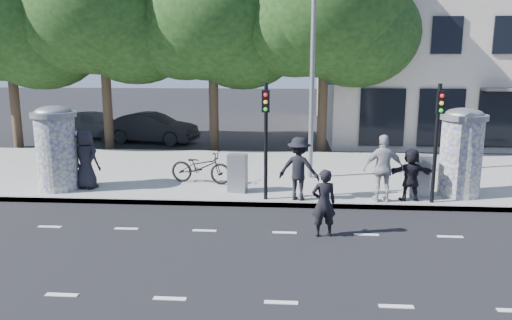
# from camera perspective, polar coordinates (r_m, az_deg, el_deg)

# --- Properties ---
(ground) EXTENTS (120.00, 120.00, 0.00)m
(ground) POSITION_cam_1_polar(r_m,az_deg,el_deg) (11.17, 3.16, -10.75)
(ground) COLOR black
(ground) RESTS_ON ground
(sidewalk) EXTENTS (40.00, 8.00, 0.15)m
(sidewalk) POSITION_cam_1_polar(r_m,az_deg,el_deg) (18.31, 3.60, -1.57)
(sidewalk) COLOR gray
(sidewalk) RESTS_ON ground
(curb) EXTENTS (40.00, 0.10, 0.16)m
(curb) POSITION_cam_1_polar(r_m,az_deg,el_deg) (14.49, 3.42, -5.13)
(curb) COLOR slate
(curb) RESTS_ON ground
(lane_dash_near) EXTENTS (32.00, 0.12, 0.01)m
(lane_dash_near) POSITION_cam_1_polar(r_m,az_deg,el_deg) (9.17, 2.90, -15.96)
(lane_dash_near) COLOR silver
(lane_dash_near) RESTS_ON ground
(lane_dash_far) EXTENTS (32.00, 0.12, 0.01)m
(lane_dash_far) POSITION_cam_1_polar(r_m,az_deg,el_deg) (12.47, 3.28, -8.29)
(lane_dash_far) COLOR silver
(lane_dash_far) RESTS_ON ground
(ad_column_left) EXTENTS (1.36, 1.36, 2.65)m
(ad_column_left) POSITION_cam_1_polar(r_m,az_deg,el_deg) (16.76, -21.90, 1.48)
(ad_column_left) COLOR beige
(ad_column_left) RESTS_ON sidewalk
(ad_column_right) EXTENTS (1.36, 1.36, 2.65)m
(ad_column_right) POSITION_cam_1_polar(r_m,az_deg,el_deg) (16.08, 22.41, 1.04)
(ad_column_right) COLOR beige
(ad_column_right) RESTS_ON sidewalk
(traffic_pole_near) EXTENTS (0.22, 0.31, 3.40)m
(traffic_pole_near) POSITION_cam_1_polar(r_m,az_deg,el_deg) (14.28, 1.13, 3.51)
(traffic_pole_near) COLOR black
(traffic_pole_near) RESTS_ON sidewalk
(traffic_pole_far) EXTENTS (0.22, 0.31, 3.40)m
(traffic_pole_far) POSITION_cam_1_polar(r_m,az_deg,el_deg) (14.83, 20.02, 3.11)
(traffic_pole_far) COLOR black
(traffic_pole_far) RESTS_ON sidewalk
(street_lamp) EXTENTS (0.25, 0.93, 8.00)m
(street_lamp) POSITION_cam_1_polar(r_m,az_deg,el_deg) (16.98, 6.54, 13.40)
(street_lamp) COLOR slate
(street_lamp) RESTS_ON sidewalk
(tree_far_left) EXTENTS (7.20, 7.20, 9.26)m
(tree_far_left) POSITION_cam_1_polar(r_m,az_deg,el_deg) (26.41, -26.64, 14.65)
(tree_far_left) COLOR #38281C
(tree_far_left) RESTS_ON ground
(tree_mid_left) EXTENTS (7.20, 7.20, 9.57)m
(tree_mid_left) POSITION_cam_1_polar(r_m,az_deg,el_deg) (24.51, -17.24, 16.39)
(tree_mid_left) COLOR #38281C
(tree_mid_left) RESTS_ON ground
(tree_near_left) EXTENTS (6.80, 6.80, 8.97)m
(tree_near_left) POSITION_cam_1_polar(r_m,az_deg,el_deg) (23.38, -5.02, 16.04)
(tree_near_left) COLOR #38281C
(tree_near_left) RESTS_ON ground
(tree_center) EXTENTS (7.00, 7.00, 9.30)m
(tree_center) POSITION_cam_1_polar(r_m,az_deg,el_deg) (22.76, 7.89, 16.72)
(tree_center) COLOR #38281C
(tree_center) RESTS_ON ground
(building) EXTENTS (20.30, 15.85, 12.00)m
(building) POSITION_cam_1_polar(r_m,az_deg,el_deg) (32.60, 26.25, 13.54)
(building) COLOR #B3A696
(building) RESTS_ON ground
(ped_a) EXTENTS (1.08, 0.89, 1.90)m
(ped_a) POSITION_cam_1_polar(r_m,az_deg,el_deg) (16.67, -18.86, 0.11)
(ped_a) COLOR black
(ped_a) RESTS_ON sidewalk
(ped_d) EXTENTS (1.33, 0.95, 1.86)m
(ped_d) POSITION_cam_1_polar(r_m,az_deg,el_deg) (14.56, 4.93, -0.98)
(ped_d) COLOR black
(ped_d) RESTS_ON sidewalk
(ped_e) EXTENTS (1.20, 0.75, 1.96)m
(ped_e) POSITION_cam_1_polar(r_m,az_deg,el_deg) (14.75, 14.36, -0.94)
(ped_e) COLOR #A2A2A5
(ped_e) RESTS_ON sidewalk
(ped_f) EXTENTS (1.47, 0.61, 1.55)m
(ped_f) POSITION_cam_1_polar(r_m,az_deg,el_deg) (15.12, 17.26, -1.59)
(ped_f) COLOR black
(ped_f) RESTS_ON sidewalk
(man_road) EXTENTS (0.68, 0.52, 1.66)m
(man_road) POSITION_cam_1_polar(r_m,az_deg,el_deg) (12.10, 7.74, -4.88)
(man_road) COLOR black
(man_road) RESTS_ON ground
(bicycle) EXTENTS (1.11, 2.19, 1.10)m
(bicycle) POSITION_cam_1_polar(r_m,az_deg,el_deg) (16.60, -6.30, -0.79)
(bicycle) COLOR black
(bicycle) RESTS_ON sidewalk
(cabinet_left) EXTENTS (0.62, 0.49, 1.18)m
(cabinet_left) POSITION_cam_1_polar(r_m,az_deg,el_deg) (15.43, -2.13, -1.51)
(cabinet_left) COLOR gray
(cabinet_left) RESTS_ON sidewalk
(cabinet_right) EXTENTS (0.60, 0.44, 1.25)m
(cabinet_right) POSITION_cam_1_polar(r_m,az_deg,el_deg) (15.73, 18.13, -1.71)
(cabinet_right) COLOR gray
(cabinet_right) RESTS_ON sidewalk
(car_left) EXTENTS (3.19, 4.71, 1.49)m
(car_left) POSITION_cam_1_polar(r_m,az_deg,el_deg) (28.35, -17.97, 3.96)
(car_left) COLOR #57585E
(car_left) RESTS_ON ground
(car_mid) EXTENTS (2.39, 4.80, 1.51)m
(car_mid) POSITION_cam_1_polar(r_m,az_deg,el_deg) (25.80, -11.77, 3.60)
(car_mid) COLOR black
(car_mid) RESTS_ON ground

